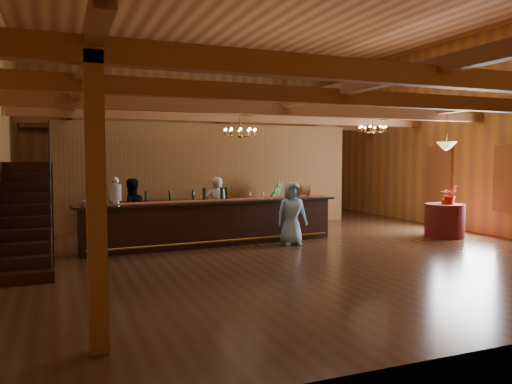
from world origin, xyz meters
name	(u,v)px	position (x,y,z in m)	size (l,w,h in m)	color
floor	(274,243)	(0.00, 0.00, 0.00)	(14.00, 14.00, 0.00)	#442414
ceiling	(274,13)	(0.00, 0.00, 5.50)	(14.00, 14.00, 0.00)	#AA6D3A
wall_back	(197,140)	(0.00, 7.00, 2.75)	(12.00, 0.10, 5.50)	#BF8738
wall_right	(467,134)	(6.00, 0.00, 2.75)	(0.10, 14.00, 5.50)	#BF8738
beam_grid	(266,111)	(0.00, 0.51, 3.24)	(11.90, 13.90, 0.39)	brown
support_posts	(283,179)	(0.00, -0.50, 1.60)	(9.20, 10.20, 3.20)	brown
partition_wall	(212,175)	(-0.50, 3.50, 1.55)	(9.00, 0.18, 3.10)	brown
window_right_front	(511,179)	(5.95, -1.60, 1.55)	(0.12, 1.05, 1.75)	white
window_right_back	(439,175)	(5.95, 1.00, 1.55)	(0.12, 1.05, 1.75)	white
staircase	(25,216)	(-5.45, -0.74, 1.00)	(1.00, 2.80, 2.00)	black
backroom_boxes	(201,203)	(-0.29, 5.50, 0.53)	(4.10, 0.60, 1.10)	black
tasting_bar	(213,222)	(-1.42, 0.36, 0.54)	(6.44, 1.24, 1.08)	black
beverage_dispenser	(115,191)	(-3.69, 0.26, 1.35)	(0.26, 0.26, 0.60)	silver
glass_rack_tray	(95,203)	(-4.12, 0.13, 1.12)	(0.50, 0.50, 0.10)	gray
raffle_drum	(304,190)	(1.07, 0.48, 1.24)	(0.34, 0.24, 0.30)	#A76938
bar_bottle_0	(204,194)	(-1.61, 0.47, 1.22)	(0.07, 0.07, 0.30)	black
bar_bottle_1	(222,194)	(-1.17, 0.50, 1.22)	(0.07, 0.07, 0.30)	black
bar_bottle_2	(227,193)	(-1.04, 0.51, 1.22)	(0.07, 0.07, 0.30)	black
backbar_shelf	(170,216)	(-1.90, 2.99, 0.44)	(3.11, 0.49, 0.88)	black
round_table	(444,220)	(4.58, -0.75, 0.44)	(1.01, 1.01, 0.87)	maroon
chandelier_left	(240,132)	(-0.64, 0.64, 2.72)	(0.80, 0.80, 0.64)	olive
chandelier_right	(372,129)	(3.84, 1.48, 2.93)	(0.80, 0.80, 0.42)	olive
pendant_lamp	(446,146)	(4.58, -0.75, 2.40)	(0.52, 0.52, 0.90)	olive
bartender	(217,208)	(-1.09, 1.17, 0.80)	(0.58, 0.38, 1.60)	silver
staff_second	(131,212)	(-3.25, 1.06, 0.80)	(0.78, 0.60, 1.60)	black
guest	(292,213)	(0.33, -0.32, 0.76)	(0.74, 0.48, 1.52)	#8CCCEE
floor_plant	(272,204)	(1.17, 2.75, 0.69)	(0.76, 0.61, 1.38)	#3B793E
table_flowers	(449,195)	(4.67, -0.82, 1.12)	(0.45, 0.39, 0.50)	#B2130D
table_vase	(444,197)	(4.68, -0.62, 1.03)	(0.16, 0.16, 0.31)	olive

